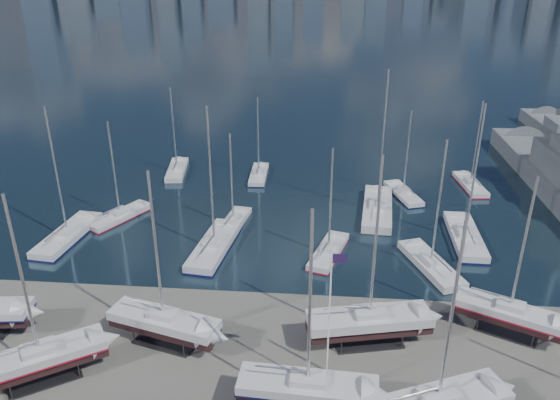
{
  "coord_description": "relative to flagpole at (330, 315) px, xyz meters",
  "views": [
    {
      "loc": [
        1.6,
        -44.49,
        30.19
      ],
      "look_at": [
        -2.94,
        8.0,
        6.37
      ],
      "focal_mm": 35.0,
      "sensor_mm": 36.0,
      "label": 1
    }
  ],
  "objects": [
    {
      "name": "sailboat_moored_6",
      "position": [
        0.01,
        20.59,
        -6.75
      ],
      "size": [
        4.76,
        8.96,
        12.9
      ],
      "rotation": [
        0.0,
        0.0,
        1.28
      ],
      "color": "black",
      "rests_on": "water"
    },
    {
      "name": "sailboat_moored_10",
      "position": [
        15.63,
        25.3,
        -6.75
      ],
      "size": [
        3.39,
        11.34,
        16.86
      ],
      "rotation": [
        0.0,
        0.0,
        1.55
      ],
      "color": "black",
      "rests_on": "water"
    },
    {
      "name": "sailboat_moored_9",
      "position": [
        10.7,
        18.69,
        -6.74
      ],
      "size": [
        6.01,
        10.14,
        14.81
      ],
      "rotation": [
        0.0,
        0.0,
        1.93
      ],
      "color": "black",
      "rests_on": "water"
    },
    {
      "name": "water",
      "position": [
        -2.42,
        312.71,
        -7.21
      ],
      "size": [
        1400.0,
        600.0,
        0.4
      ],
      "primitive_type": "cube",
      "color": "#182A38",
      "rests_on": "ground"
    },
    {
      "name": "sailboat_moored_2",
      "position": [
        -22.95,
        43.42,
        -6.74
      ],
      "size": [
        3.68,
        9.24,
        13.57
      ],
      "rotation": [
        0.0,
        0.0,
        1.7
      ],
      "color": "black",
      "rests_on": "water"
    },
    {
      "name": "sailboat_moored_1",
      "position": [
        -25.91,
        27.26,
        -6.75
      ],
      "size": [
        6.39,
        8.87,
        13.13
      ],
      "rotation": [
        0.0,
        0.0,
        1.07
      ],
      "color": "black",
      "rests_on": "water"
    },
    {
      "name": "sailboat_cradle_6",
      "position": [
        15.5,
        8.41,
        -5.06
      ],
      "size": [
        9.23,
        6.25,
        14.72
      ],
      "rotation": [
        0.0,
        0.0,
        -0.45
      ],
      "color": "#2D2D33",
      "rests_on": "ground"
    },
    {
      "name": "sailboat_cradle_2",
      "position": [
        -13.72,
        4.58,
        -5.0
      ],
      "size": [
        9.95,
        5.23,
        15.68
      ],
      "rotation": [
        0.0,
        0.0,
        -0.28
      ],
      "color": "#2D2D33",
      "rests_on": "ground"
    },
    {
      "name": "sailboat_moored_5",
      "position": [
        -10.41,
        42.69,
        -6.75
      ],
      "size": [
        2.55,
        8.42,
        12.5
      ],
      "rotation": [
        0.0,
        0.0,
        1.6
      ],
      "color": "black",
      "rests_on": "water"
    },
    {
      "name": "flagpole",
      "position": [
        0.0,
        0.0,
        0.0
      ],
      "size": [
        1.08,
        0.12,
        12.24
      ],
      "color": "white",
      "rests_on": "ground"
    },
    {
      "name": "ground",
      "position": [
        -2.42,
        2.71,
        -7.06
      ],
      "size": [
        1400.0,
        1400.0,
        0.0
      ],
      "primitive_type": "plane",
      "color": "#605E59",
      "rests_on": "ground"
    },
    {
      "name": "sailboat_cradle_3",
      "position": [
        -1.42,
        -2.06,
        -4.98
      ],
      "size": [
        10.17,
        3.4,
        16.19
      ],
      "rotation": [
        0.0,
        0.0,
        -0.06
      ],
      "color": "#2D2D33",
      "rests_on": "ground"
    },
    {
      "name": "sailboat_moored_3",
      "position": [
        -12.67,
        20.61,
        -6.75
      ],
      "size": [
        4.59,
        11.81,
        17.2
      ],
      "rotation": [
        0.0,
        0.0,
        1.45
      ],
      "color": "black",
      "rests_on": "water"
    },
    {
      "name": "sailboat_moored_11",
      "position": [
        19.9,
        41.47,
        -6.75
      ],
      "size": [
        3.43,
        8.91,
        12.98
      ],
      "rotation": [
        0.0,
        0.0,
        1.69
      ],
      "color": "black",
      "rests_on": "water"
    },
    {
      "name": "sailboat_moored_8",
      "position": [
        10.06,
        37.41,
        -6.75
      ],
      "size": [
        4.8,
        8.65,
        12.47
      ],
      "rotation": [
        0.0,
        0.0,
        1.89
      ],
      "color": "black",
      "rests_on": "water"
    },
    {
      "name": "sailboat_moored_0",
      "position": [
        -30.1,
        21.65,
        -6.75
      ],
      "size": [
        4.29,
        11.27,
        16.43
      ],
      "rotation": [
        0.0,
        0.0,
        1.46
      ],
      "color": "black",
      "rests_on": "water"
    },
    {
      "name": "sailboat_moored_7",
      "position": [
        6.15,
        31.83,
        -6.73
      ],
      "size": [
        4.74,
        12.9,
        19.05
      ],
      "rotation": [
        0.0,
        0.0,
        1.47
      ],
      "color": "black",
      "rests_on": "water"
    },
    {
      "name": "sailboat_moored_4",
      "position": [
        -11.56,
        26.62,
        -6.74
      ],
      "size": [
        3.51,
        8.37,
        12.26
      ],
      "rotation": [
        0.0,
        0.0,
        1.41
      ],
      "color": "black",
      "rests_on": "water"
    },
    {
      "name": "sailboat_cradle_1",
      "position": [
        -21.87,
        -0.59,
        -5.0
      ],
      "size": [
        9.63,
        7.68,
        15.78
      ],
      "rotation": [
        0.0,
        0.0,
        0.59
      ],
      "color": "#2D2D33",
      "rests_on": "ground"
    },
    {
      "name": "sailboat_cradle_4",
      "position": [
        3.4,
        6.1,
        -4.94
      ],
      "size": [
        10.79,
        5.14,
        16.91
      ],
      "rotation": [
        0.0,
        0.0,
        0.22
      ],
      "color": "#2D2D33",
      "rests_on": "ground"
    }
  ]
}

